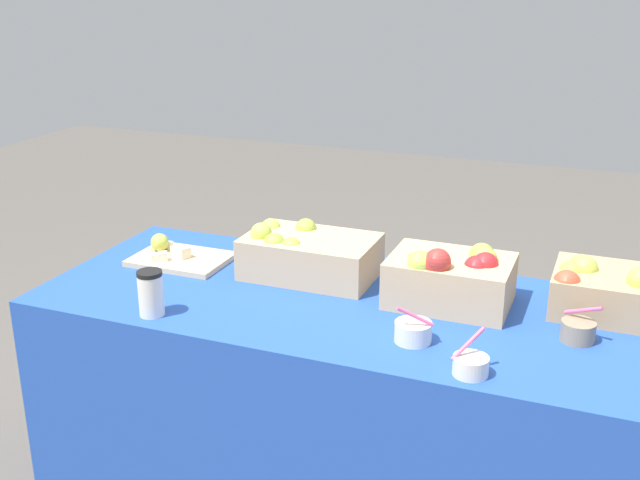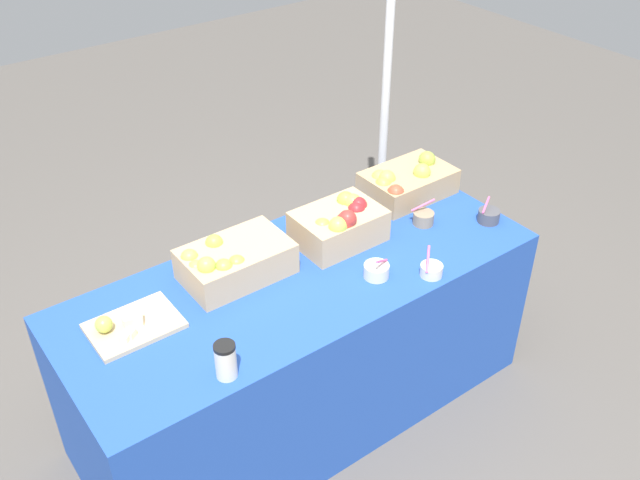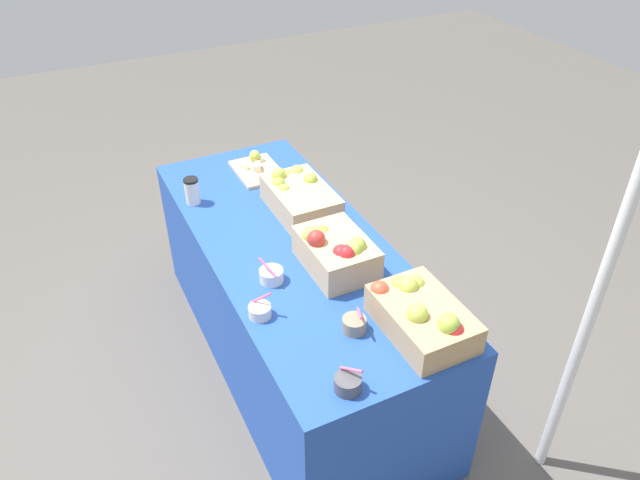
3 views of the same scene
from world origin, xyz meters
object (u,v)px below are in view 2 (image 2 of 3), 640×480
at_px(sample_bowl_far, 489,216).
at_px(sample_bowl_extra, 431,270).
at_px(sample_bowl_near, 376,271).
at_px(cutting_board_front, 130,325).
at_px(apple_crate_left, 407,181).
at_px(coffee_cup, 226,360).
at_px(sample_bowl_mid, 423,218).
at_px(tent_pole, 387,78).
at_px(apple_crate_right, 233,261).
at_px(apple_crate_middle, 340,224).

height_order(sample_bowl_far, sample_bowl_extra, sample_bowl_extra).
bearing_deg(sample_bowl_near, cutting_board_front, 162.35).
relative_size(apple_crate_left, sample_bowl_far, 3.99).
height_order(sample_bowl_near, coffee_cup, coffee_cup).
distance_m(sample_bowl_mid, sample_bowl_extra, 0.36).
distance_m(apple_crate_left, tent_pole, 0.64).
distance_m(cutting_board_front, sample_bowl_extra, 1.14).
bearing_deg(sample_bowl_extra, apple_crate_right, 144.05).
relative_size(cutting_board_front, sample_bowl_far, 3.12).
xyz_separation_m(apple_crate_right, tent_pole, (1.24, 0.57, 0.25)).
xyz_separation_m(apple_crate_middle, apple_crate_right, (-0.47, 0.05, -0.01)).
relative_size(sample_bowl_near, tent_pole, 0.05).
distance_m(coffee_cup, tent_pole, 1.85).
distance_m(apple_crate_middle, apple_crate_right, 0.48).
distance_m(sample_bowl_far, tent_pole, 0.95).
bearing_deg(cutting_board_front, tent_pole, 19.84).
bearing_deg(coffee_cup, tent_pole, 33.27).
relative_size(apple_crate_left, sample_bowl_mid, 3.69).
bearing_deg(cutting_board_front, coffee_cup, -68.02).
distance_m(cutting_board_front, tent_pole, 1.82).
bearing_deg(sample_bowl_near, apple_crate_right, 143.40).
relative_size(apple_crate_middle, coffee_cup, 2.64).
bearing_deg(coffee_cup, apple_crate_right, 56.62).
height_order(sample_bowl_near, sample_bowl_extra, sample_bowl_extra).
height_order(apple_crate_left, sample_bowl_near, apple_crate_left).
distance_m(sample_bowl_near, sample_bowl_mid, 0.43).
relative_size(sample_bowl_far, sample_bowl_extra, 0.89).
bearing_deg(apple_crate_middle, sample_bowl_far, -23.49).
distance_m(apple_crate_right, sample_bowl_far, 1.12).
relative_size(apple_crate_left, apple_crate_right, 0.97).
bearing_deg(apple_crate_middle, sample_bowl_near, -97.04).
xyz_separation_m(apple_crate_left, sample_bowl_far, (0.13, -0.37, -0.04)).
height_order(apple_crate_middle, sample_bowl_extra, apple_crate_middle).
xyz_separation_m(sample_bowl_near, sample_bowl_far, (0.64, 0.01, 0.00)).
height_order(cutting_board_front, coffee_cup, coffee_cup).
xyz_separation_m(apple_crate_right, cutting_board_front, (-0.45, -0.04, -0.05)).
height_order(apple_crate_left, sample_bowl_mid, apple_crate_left).
distance_m(sample_bowl_near, sample_bowl_extra, 0.21).
distance_m(apple_crate_left, cutting_board_front, 1.39).
xyz_separation_m(sample_bowl_far, sample_bowl_extra, (-0.46, -0.13, -0.00)).
bearing_deg(sample_bowl_mid, sample_bowl_far, -33.08).
bearing_deg(cutting_board_front, apple_crate_left, 4.19).
bearing_deg(apple_crate_right, coffee_cup, -123.38).
height_order(sample_bowl_mid, coffee_cup, coffee_cup).
height_order(apple_crate_right, sample_bowl_mid, apple_crate_right).
distance_m(sample_bowl_far, sample_bowl_extra, 0.48).
distance_m(apple_crate_middle, sample_bowl_far, 0.66).
bearing_deg(sample_bowl_mid, apple_crate_middle, 163.57).
relative_size(cutting_board_front, coffee_cup, 2.36).
height_order(apple_crate_middle, cutting_board_front, apple_crate_middle).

